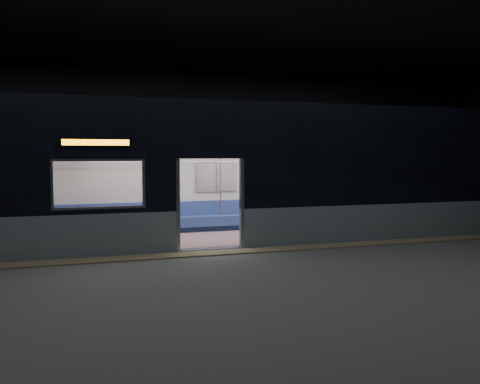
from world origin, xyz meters
name	(u,v)px	position (x,y,z in m)	size (l,w,h in m)	color
station_floor	(223,259)	(0.00, 0.00, -0.01)	(24.00, 14.00, 0.01)	#47494C
station_envelope	(223,78)	(0.00, 0.00, 3.66)	(24.00, 14.00, 5.00)	black
tactile_strip	(216,253)	(0.00, 0.55, 0.01)	(22.80, 0.50, 0.03)	#8C7F59
metro_car	(196,166)	(0.00, 2.54, 1.85)	(18.00, 3.04, 3.35)	gray
passenger	(312,199)	(3.72, 3.55, 0.85)	(0.45, 0.77, 1.49)	black
handbag	(316,204)	(3.72, 3.29, 0.71)	(0.32, 0.27, 0.16)	black
transit_map	(216,177)	(0.89, 3.85, 1.50)	(1.08, 0.03, 0.70)	white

